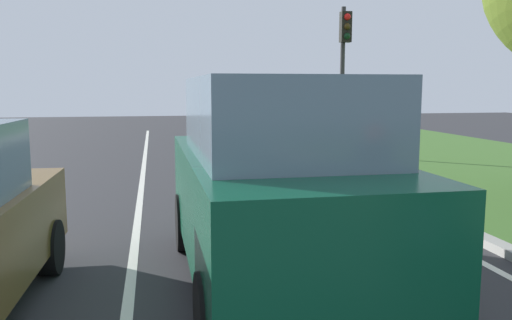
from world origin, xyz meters
name	(u,v)px	position (x,y,z in m)	size (l,w,h in m)	color
ground_plane	(174,190)	(0.00, 14.00, 0.00)	(60.00, 60.00, 0.00)	#2D2D30
lane_line_center	(141,191)	(-0.70, 14.00, 0.00)	(0.12, 32.00, 0.01)	silver
lane_line_right_edge	(335,184)	(3.60, 14.00, 0.00)	(0.12, 32.00, 0.01)	silver
curb_right	(356,181)	(4.10, 14.00, 0.06)	(0.24, 48.00, 0.12)	#9E9B93
car_suv_ahead	(276,183)	(0.86, 8.20, 1.17)	(2.00, 4.52, 2.28)	#0C472D
traffic_light_near_right	(344,55)	(5.33, 18.24, 3.15)	(0.32, 0.50, 4.59)	#2D2D2D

